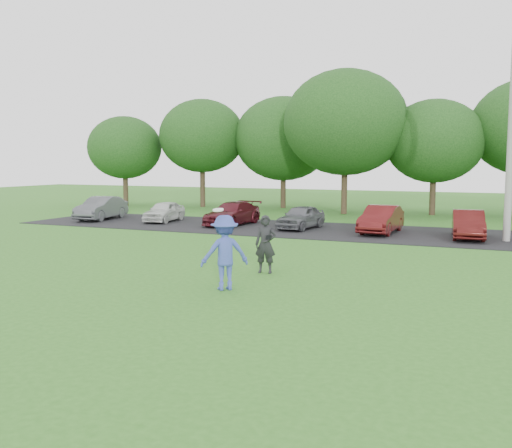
{
  "coord_description": "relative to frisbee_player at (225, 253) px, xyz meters",
  "views": [
    {
      "loc": [
        6.77,
        -12.17,
        3.18
      ],
      "look_at": [
        0.0,
        3.5,
        1.3
      ],
      "focal_mm": 40.0,
      "sensor_mm": 36.0,
      "label": 1
    }
  ],
  "objects": [
    {
      "name": "ground",
      "position": [
        -0.52,
        -0.33,
        -0.93
      ],
      "size": [
        100.0,
        100.0,
        0.0
      ],
      "primitive_type": "plane",
      "color": "#2E681D",
      "rests_on": "ground"
    },
    {
      "name": "camera_bystander",
      "position": [
        0.12,
        2.36,
        -0.1
      ],
      "size": [
        0.66,
        0.48,
        1.66
      ],
      "color": "black",
      "rests_on": "ground"
    },
    {
      "name": "frisbee_player",
      "position": [
        0.0,
        0.0,
        0.0
      ],
      "size": [
        1.37,
        1.3,
        2.05
      ],
      "color": "#3C4CA9",
      "rests_on": "ground"
    },
    {
      "name": "parking_lot",
      "position": [
        -0.52,
        12.67,
        -0.92
      ],
      "size": [
        32.0,
        6.5,
        0.03
      ],
      "primitive_type": "cube",
      "color": "black",
      "rests_on": "ground"
    },
    {
      "name": "tree_row",
      "position": [
        0.99,
        22.43,
        3.98
      ],
      "size": [
        42.39,
        9.85,
        8.64
      ],
      "color": "#38281C",
      "rests_on": "ground"
    },
    {
      "name": "parked_cars",
      "position": [
        -0.25,
        12.64,
        -0.33
      ],
      "size": [
        28.28,
        4.67,
        1.24
      ],
      "color": "#505357",
      "rests_on": "parking_lot"
    }
  ]
}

